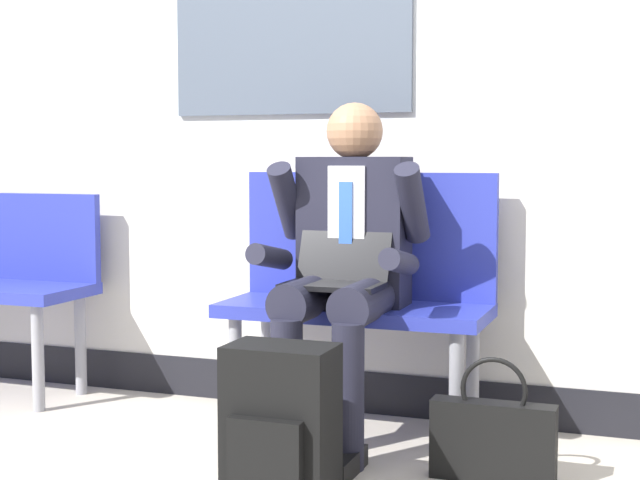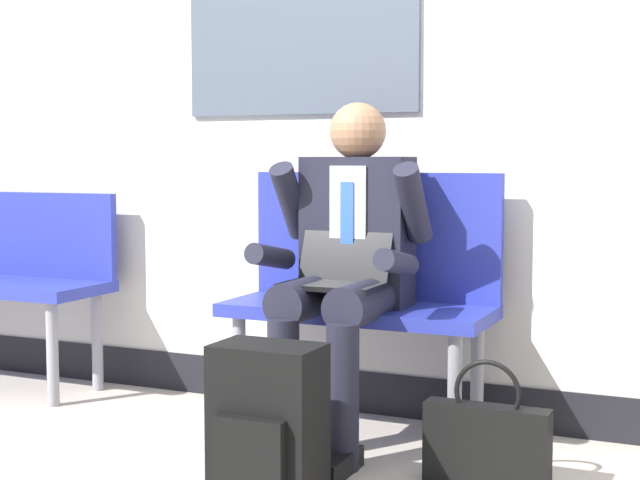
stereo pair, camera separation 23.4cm
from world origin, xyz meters
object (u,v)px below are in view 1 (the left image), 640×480
at_px(bench_with_person, 361,283).
at_px(backpack, 280,427).
at_px(person_seated, 343,262).
at_px(handbag, 493,438).

distance_m(bench_with_person, backpack, 0.92).
xyz_separation_m(person_seated, backpack, (0.02, -0.65, -0.43)).
bearing_deg(person_seated, bench_with_person, 90.00).
height_order(person_seated, handbag, person_seated).
bearing_deg(handbag, bench_with_person, 143.72).
relative_size(bench_with_person, handbag, 2.47).
bearing_deg(backpack, handbag, 37.19).
bearing_deg(handbag, backpack, -142.81).
bearing_deg(person_seated, backpack, -87.96).
xyz_separation_m(bench_with_person, backpack, (0.02, -0.86, -0.33)).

